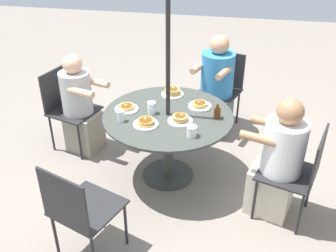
% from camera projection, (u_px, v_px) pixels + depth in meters
% --- Properties ---
extents(ground_plane, '(12.00, 12.00, 0.00)m').
position_uv_depth(ground_plane, '(168.00, 175.00, 4.04)').
color(ground_plane, gray).
extents(patio_table, '(1.22, 1.22, 0.71)m').
position_uv_depth(patio_table, '(168.00, 126.00, 3.74)').
color(patio_table, '#383D38').
rests_on(patio_table, ground).
extents(umbrella_pole, '(0.04, 0.04, 2.05)m').
position_uv_depth(umbrella_pole, '(168.00, 84.00, 3.51)').
color(umbrella_pole, black).
rests_on(umbrella_pole, ground).
extents(patio_chair_north, '(0.58, 0.58, 0.89)m').
position_uv_depth(patio_chair_north, '(222.00, 85.00, 4.68)').
color(patio_chair_north, '#232326').
rests_on(patio_chair_north, ground).
extents(diner_north, '(0.57, 0.51, 1.17)m').
position_uv_depth(diner_north, '(215.00, 90.00, 4.54)').
color(diner_north, slate).
rests_on(diner_north, ground).
extents(patio_chair_east, '(0.57, 0.57, 0.89)m').
position_uv_depth(patio_chair_east, '(67.00, 104.00, 4.26)').
color(patio_chair_east, '#232326').
rests_on(patio_chair_east, ground).
extents(diner_east, '(0.44, 0.52, 1.11)m').
position_uv_depth(diner_east, '(80.00, 108.00, 4.20)').
color(diner_east, gray).
rests_on(diner_east, ground).
extents(patio_chair_south, '(0.59, 0.59, 0.89)m').
position_uv_depth(patio_chair_south, '(79.00, 208.00, 2.87)').
color(patio_chair_south, '#232326').
rests_on(patio_chair_south, ground).
extents(patio_chair_west, '(0.57, 0.57, 0.89)m').
position_uv_depth(patio_chair_west, '(299.00, 170.00, 3.26)').
color(patio_chair_west, '#232326').
rests_on(patio_chair_west, ground).
extents(diner_west, '(0.47, 0.55, 1.13)m').
position_uv_depth(diner_west, '(278.00, 164.00, 3.33)').
color(diner_west, beige).
rests_on(diner_west, ground).
extents(pancake_plate_a, '(0.23, 0.23, 0.08)m').
position_uv_depth(pancake_plate_a, '(180.00, 119.00, 3.54)').
color(pancake_plate_a, white).
rests_on(pancake_plate_a, patio_table).
extents(pancake_plate_b, '(0.23, 0.23, 0.06)m').
position_uv_depth(pancake_plate_b, '(200.00, 105.00, 3.79)').
color(pancake_plate_b, white).
rests_on(pancake_plate_b, patio_table).
extents(pancake_plate_c, '(0.23, 0.23, 0.08)m').
position_uv_depth(pancake_plate_c, '(172.00, 92.00, 4.00)').
color(pancake_plate_c, white).
rests_on(pancake_plate_c, patio_table).
extents(pancake_plate_d, '(0.23, 0.23, 0.07)m').
position_uv_depth(pancake_plate_d, '(146.00, 123.00, 3.49)').
color(pancake_plate_d, white).
rests_on(pancake_plate_d, patio_table).
extents(pancake_plate_e, '(0.23, 0.23, 0.05)m').
position_uv_depth(pancake_plate_e, '(126.00, 108.00, 3.74)').
color(pancake_plate_e, white).
rests_on(pancake_plate_e, patio_table).
extents(syrup_bottle, '(0.08, 0.06, 0.14)m').
position_uv_depth(syrup_bottle, '(217.00, 113.00, 3.59)').
color(syrup_bottle, '#602D0F').
rests_on(syrup_bottle, patio_table).
extents(coffee_cup, '(0.09, 0.09, 0.10)m').
position_uv_depth(coffee_cup, '(192.00, 131.00, 3.32)').
color(coffee_cup, white).
rests_on(coffee_cup, patio_table).
extents(drinking_glass_a, '(0.07, 0.07, 0.11)m').
position_uv_depth(drinking_glass_a, '(121.00, 116.00, 3.54)').
color(drinking_glass_a, silver).
rests_on(drinking_glass_a, patio_table).
extents(drinking_glass_b, '(0.08, 0.08, 0.12)m').
position_uv_depth(drinking_glass_b, '(152.00, 108.00, 3.66)').
color(drinking_glass_b, silver).
rests_on(drinking_glass_b, patio_table).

